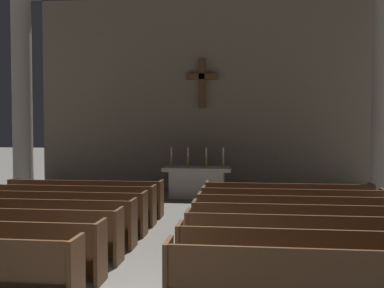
{
  "coord_description": "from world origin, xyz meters",
  "views": [
    {
      "loc": [
        1.53,
        -5.49,
        2.37
      ],
      "look_at": [
        0.0,
        7.64,
        1.82
      ],
      "focal_mm": 42.28,
      "sensor_mm": 36.0,
      "label": 1
    }
  ],
  "objects": [
    {
      "name": "candlestick_outer_right",
      "position": [
        0.85,
        9.08,
        1.21
      ],
      "size": [
        0.16,
        0.16,
        0.63
      ],
      "color": "#B79338",
      "rests_on": "altar"
    },
    {
      "name": "column_right_second",
      "position": [
        5.52,
        8.22,
        3.21
      ],
      "size": [
        0.93,
        0.93,
        6.59
      ],
      "color": "#ADA89E",
      "rests_on": "ground"
    },
    {
      "name": "pew_left_row_6",
      "position": [
        -2.6,
        4.86,
        0.48
      ],
      "size": [
        4.07,
        0.5,
        0.95
      ],
      "color": "brown",
      "rests_on": "ground"
    },
    {
      "name": "apse_with_cross",
      "position": [
        0.0,
        10.96,
        3.51
      ],
      "size": [
        12.04,
        0.46,
        7.01
      ],
      "color": "gray",
      "rests_on": "ground"
    },
    {
      "name": "pew_right_row_7",
      "position": [
        2.6,
        5.85,
        0.48
      ],
      "size": [
        4.07,
        0.5,
        0.95
      ],
      "color": "brown",
      "rests_on": "ground"
    },
    {
      "name": "column_left_second",
      "position": [
        -5.52,
        8.22,
        3.21
      ],
      "size": [
        0.93,
        0.93,
        6.59
      ],
      "color": "#ADA89E",
      "rests_on": "ground"
    },
    {
      "name": "pew_right_row_5",
      "position": [
        2.6,
        3.88,
        0.48
      ],
      "size": [
        4.07,
        0.5,
        0.95
      ],
      "color": "brown",
      "rests_on": "ground"
    },
    {
      "name": "pew_right_row_3",
      "position": [
        2.6,
        1.92,
        0.48
      ],
      "size": [
        4.07,
        0.5,
        0.95
      ],
      "color": "brown",
      "rests_on": "ground"
    },
    {
      "name": "pew_left_row_5",
      "position": [
        -2.6,
        3.88,
        0.48
      ],
      "size": [
        4.07,
        0.5,
        0.95
      ],
      "color": "brown",
      "rests_on": "ground"
    },
    {
      "name": "pew_right_row_1",
      "position": [
        2.6,
        -0.04,
        0.48
      ],
      "size": [
        4.07,
        0.5,
        0.95
      ],
      "color": "brown",
      "rests_on": "ground"
    },
    {
      "name": "candlestick_inner_right",
      "position": [
        0.3,
        9.08,
        1.21
      ],
      "size": [
        0.16,
        0.16,
        0.63
      ],
      "color": "#B79338",
      "rests_on": "altar"
    },
    {
      "name": "pew_right_row_6",
      "position": [
        2.6,
        4.86,
        0.48
      ],
      "size": [
        4.07,
        0.5,
        0.95
      ],
      "color": "brown",
      "rests_on": "ground"
    },
    {
      "name": "altar",
      "position": [
        0.0,
        9.08,
        0.53
      ],
      "size": [
        2.2,
        0.9,
        1.01
      ],
      "color": "#BCB7AD",
      "rests_on": "ground"
    },
    {
      "name": "pew_right_row_4",
      "position": [
        2.6,
        2.9,
        0.48
      ],
      "size": [
        4.07,
        0.5,
        0.95
      ],
      "color": "brown",
      "rests_on": "ground"
    },
    {
      "name": "pew_left_row_3",
      "position": [
        -2.6,
        1.92,
        0.48
      ],
      "size": [
        4.07,
        0.5,
        0.95
      ],
      "color": "brown",
      "rests_on": "ground"
    },
    {
      "name": "pew_left_row_7",
      "position": [
        -2.6,
        5.85,
        0.48
      ],
      "size": [
        4.07,
        0.5,
        0.95
      ],
      "color": "brown",
      "rests_on": "ground"
    },
    {
      "name": "pew_right_row_2",
      "position": [
        2.6,
        0.94,
        0.48
      ],
      "size": [
        4.07,
        0.5,
        0.95
      ],
      "color": "brown",
      "rests_on": "ground"
    },
    {
      "name": "candlestick_inner_left",
      "position": [
        -0.3,
        9.08,
        1.21
      ],
      "size": [
        0.16,
        0.16,
        0.63
      ],
      "color": "#B79338",
      "rests_on": "altar"
    },
    {
      "name": "pew_left_row_4",
      "position": [
        -2.6,
        2.9,
        0.48
      ],
      "size": [
        4.07,
        0.5,
        0.95
      ],
      "color": "brown",
      "rests_on": "ground"
    },
    {
      "name": "candlestick_outer_left",
      "position": [
        -0.85,
        9.08,
        1.21
      ],
      "size": [
        0.16,
        0.16,
        0.63
      ],
      "color": "#B79338",
      "rests_on": "altar"
    }
  ]
}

